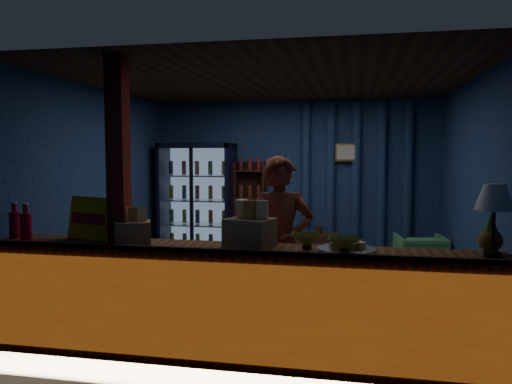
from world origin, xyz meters
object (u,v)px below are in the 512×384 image
Objects in this scene: green_chair at (420,256)px; table_lamp at (494,200)px; pastry_tray at (347,248)px; shopkeeper at (280,246)px.

table_lamp is (0.12, -3.20, 1.09)m from green_chair.
shopkeeper is at bearing 137.29° from pastry_tray.
green_chair is 3.38m from table_lamp.
table_lamp is at bearing -1.77° from pastry_tray.
table_lamp is at bearing 85.18° from green_chair.
pastry_tray is (0.63, -0.58, 0.12)m from shopkeeper.
shopkeeper is 3.09m from green_chair.
green_chair is 3.38m from pastry_tray.
shopkeeper is 2.61× the size of green_chair.
pastry_tray is 1.17m from table_lamp.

